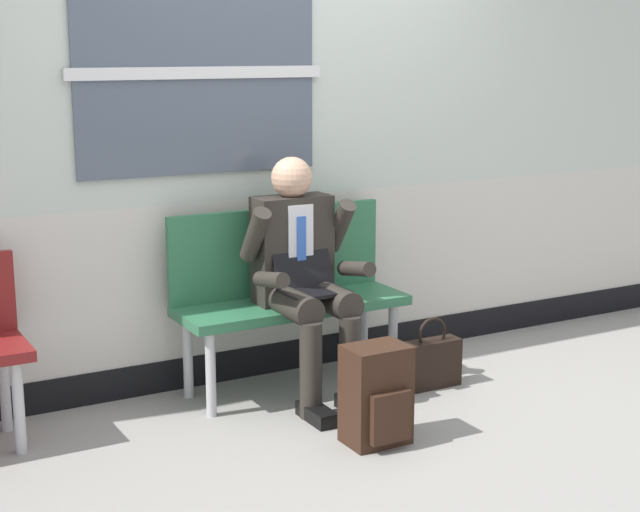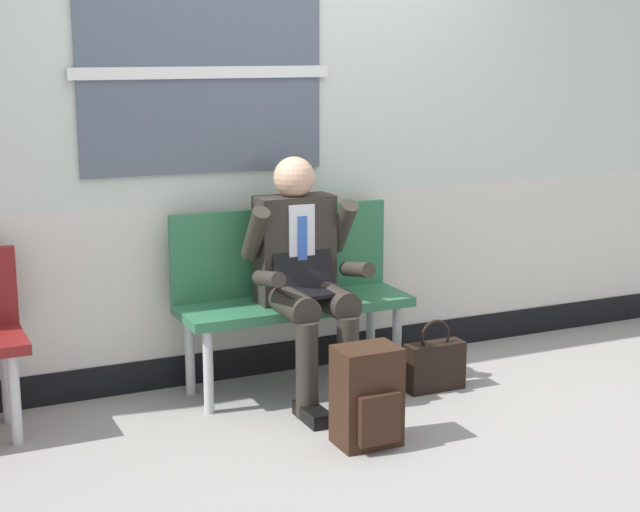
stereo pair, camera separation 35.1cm
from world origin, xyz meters
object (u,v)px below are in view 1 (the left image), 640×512
(bench_with_person, at_px, (286,285))
(handbag, at_px, (431,362))
(person_seated, at_px, (304,273))
(backpack, at_px, (377,396))

(bench_with_person, xyz_separation_m, handbag, (0.66, -0.41, -0.41))
(person_seated, xyz_separation_m, handbag, (0.66, -0.21, -0.52))
(bench_with_person, bearing_deg, backpack, -89.91)
(bench_with_person, distance_m, backpack, 0.95)
(bench_with_person, relative_size, backpack, 2.65)
(bench_with_person, distance_m, handbag, 0.87)
(person_seated, distance_m, handbag, 0.86)
(person_seated, bearing_deg, backpack, -89.89)
(backpack, height_order, handbag, backpack)
(person_seated, height_order, handbag, person_seated)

